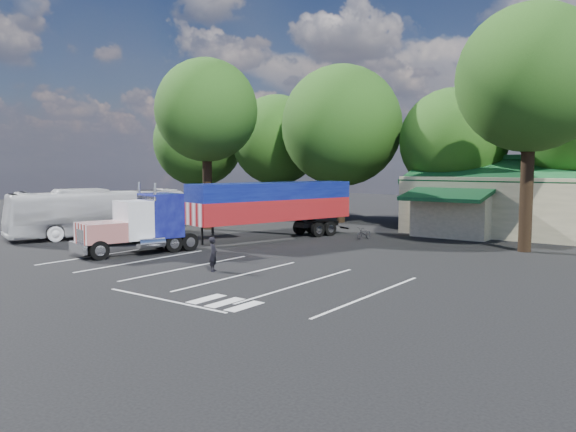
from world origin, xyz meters
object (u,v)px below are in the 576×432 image
Objects in this scene: semi_truck at (241,208)px; bicycle at (364,233)px; woman at (213,254)px; tour_bus at (99,213)px; silver_sedan at (523,230)px.

bicycle is (5.42, 5.85, -1.79)m from semi_truck.
woman is 1.04× the size of bicycle.
semi_truck is at bearing 38.72° from tour_bus.
silver_sedan is at bearing 52.81° from tour_bus.
silver_sedan reaches higher than bicycle.
tour_bus is (-15.12, -9.28, 1.22)m from bicycle.
silver_sedan is (8.45, 20.00, -0.17)m from woman.
bicycle is at bearing 50.81° from tour_bus.
silver_sedan is (13.68, 12.07, -1.57)m from semi_truck.
semi_truck is 11.72× the size of woman.
silver_sedan is (8.25, 6.21, 0.21)m from bicycle.
tour_bus is 28.06m from silver_sedan.
semi_truck reaches higher than silver_sedan.
woman reaches higher than silver_sedan.
woman is (5.22, -7.93, -1.40)m from semi_truck.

